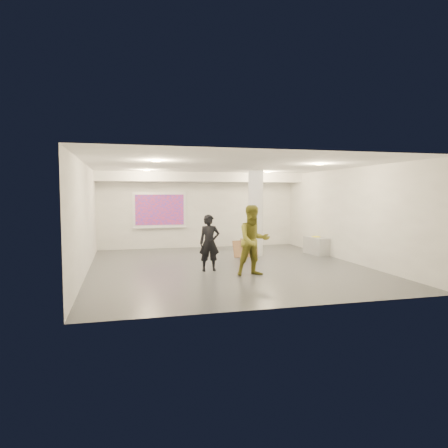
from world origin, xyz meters
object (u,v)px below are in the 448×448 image
object	(u,v)px
woman	(209,243)
man	(254,241)
column	(256,213)
credenza	(316,246)
projection_screen	(160,210)

from	to	relation	value
woman	man	size ratio (longest dim) A/B	0.85
column	credenza	bearing A→B (deg)	-6.72
woman	man	distance (m)	1.37
projection_screen	woman	xyz separation A→B (m)	(0.94, -4.99, -0.73)
projection_screen	woman	bearing A→B (deg)	-79.38
column	woman	xyz separation A→B (m)	(-2.16, -2.34, -0.70)
column	projection_screen	distance (m)	4.08
credenza	woman	world-z (taller)	woman
column	man	size ratio (longest dim) A/B	1.60
projection_screen	man	world-z (taller)	projection_screen
credenza	woman	size ratio (longest dim) A/B	0.67
projection_screen	man	size ratio (longest dim) A/B	1.12
column	man	world-z (taller)	column
projection_screen	woman	distance (m)	5.13
projection_screen	man	xyz separation A→B (m)	(1.94, -5.92, -0.59)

